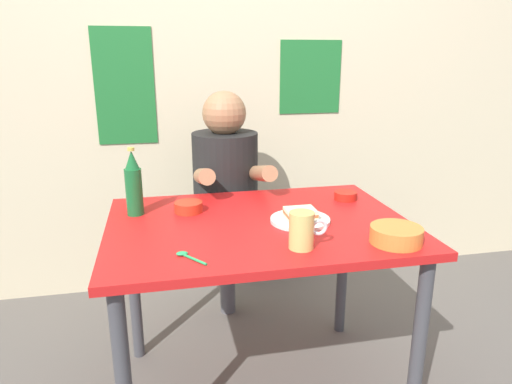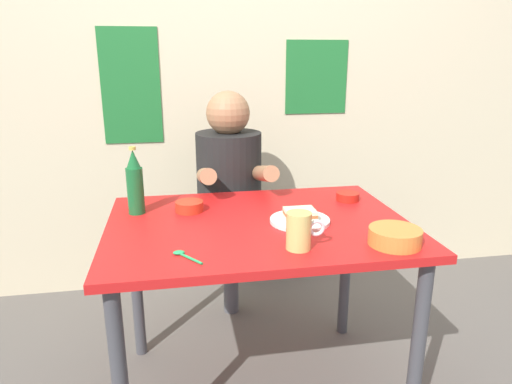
{
  "view_description": "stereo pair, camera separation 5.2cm",
  "coord_description": "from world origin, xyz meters",
  "px_view_note": "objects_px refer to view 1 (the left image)",
  "views": [
    {
      "loc": [
        -0.34,
        -1.56,
        1.33
      ],
      "look_at": [
        0.0,
        0.05,
        0.84
      ],
      "focal_mm": 32.39,
      "sensor_mm": 36.0,
      "label": 1
    },
    {
      "loc": [
        -0.29,
        -1.57,
        1.33
      ],
      "look_at": [
        0.0,
        0.05,
        0.84
      ],
      "focal_mm": 32.39,
      "sensor_mm": 36.0,
      "label": 2
    }
  ],
  "objects_px": {
    "person_seated": "(226,175)",
    "sandwich": "(300,214)",
    "stool": "(227,252)",
    "plate_orange": "(300,220)",
    "dining_table": "(259,245)",
    "beer_bottle": "(134,185)",
    "beer_mug": "(302,230)",
    "sauce_bowl_chili": "(188,207)"
  },
  "relations": [
    {
      "from": "beer_mug",
      "to": "sauce_bowl_chili",
      "type": "height_order",
      "value": "beer_mug"
    },
    {
      "from": "stool",
      "to": "beer_mug",
      "type": "distance_m",
      "value": 1.01
    },
    {
      "from": "stool",
      "to": "sandwich",
      "type": "bearing_deg",
      "value": -74.7
    },
    {
      "from": "sandwich",
      "to": "sauce_bowl_chili",
      "type": "height_order",
      "value": "sandwich"
    },
    {
      "from": "plate_orange",
      "to": "beer_mug",
      "type": "bearing_deg",
      "value": -105.89
    },
    {
      "from": "person_seated",
      "to": "sauce_bowl_chili",
      "type": "bearing_deg",
      "value": -115.25
    },
    {
      "from": "stool",
      "to": "sandwich",
      "type": "relative_size",
      "value": 4.09
    },
    {
      "from": "plate_orange",
      "to": "sandwich",
      "type": "relative_size",
      "value": 2.0
    },
    {
      "from": "stool",
      "to": "sandwich",
      "type": "distance_m",
      "value": 0.81
    },
    {
      "from": "sandwich",
      "to": "beer_mug",
      "type": "distance_m",
      "value": 0.24
    },
    {
      "from": "dining_table",
      "to": "beer_bottle",
      "type": "relative_size",
      "value": 4.2
    },
    {
      "from": "person_seated",
      "to": "sauce_bowl_chili",
      "type": "height_order",
      "value": "person_seated"
    },
    {
      "from": "plate_orange",
      "to": "sandwich",
      "type": "xyz_separation_m",
      "value": [
        0.0,
        -0.0,
        0.02
      ]
    },
    {
      "from": "beer_bottle",
      "to": "sauce_bowl_chili",
      "type": "height_order",
      "value": "beer_bottle"
    },
    {
      "from": "stool",
      "to": "beer_bottle",
      "type": "height_order",
      "value": "beer_bottle"
    },
    {
      "from": "dining_table",
      "to": "stool",
      "type": "distance_m",
      "value": 0.7
    },
    {
      "from": "person_seated",
      "to": "beer_bottle",
      "type": "height_order",
      "value": "person_seated"
    },
    {
      "from": "beer_mug",
      "to": "stool",
      "type": "bearing_deg",
      "value": 97.37
    },
    {
      "from": "stool",
      "to": "beer_bottle",
      "type": "bearing_deg",
      "value": -132.67
    },
    {
      "from": "dining_table",
      "to": "beer_mug",
      "type": "relative_size",
      "value": 8.73
    },
    {
      "from": "stool",
      "to": "plate_orange",
      "type": "height_order",
      "value": "plate_orange"
    },
    {
      "from": "sandwich",
      "to": "beer_bottle",
      "type": "bearing_deg",
      "value": 160.45
    },
    {
      "from": "plate_orange",
      "to": "stool",
      "type": "bearing_deg",
      "value": 105.3
    },
    {
      "from": "sandwich",
      "to": "beer_bottle",
      "type": "relative_size",
      "value": 0.42
    },
    {
      "from": "dining_table",
      "to": "beer_mug",
      "type": "height_order",
      "value": "beer_mug"
    },
    {
      "from": "dining_table",
      "to": "stool",
      "type": "height_order",
      "value": "dining_table"
    },
    {
      "from": "stool",
      "to": "sauce_bowl_chili",
      "type": "distance_m",
      "value": 0.66
    },
    {
      "from": "person_seated",
      "to": "sandwich",
      "type": "bearing_deg",
      "value": -74.45
    },
    {
      "from": "dining_table",
      "to": "beer_mug",
      "type": "distance_m",
      "value": 0.32
    },
    {
      "from": "beer_bottle",
      "to": "sauce_bowl_chili",
      "type": "xyz_separation_m",
      "value": [
        0.2,
        -0.01,
        -0.1
      ]
    },
    {
      "from": "dining_table",
      "to": "beer_bottle",
      "type": "xyz_separation_m",
      "value": [
        -0.45,
        0.18,
        0.21
      ]
    },
    {
      "from": "sandwich",
      "to": "plate_orange",
      "type": "bearing_deg",
      "value": 90.0
    },
    {
      "from": "beer_mug",
      "to": "sauce_bowl_chili",
      "type": "bearing_deg",
      "value": 127.53
    },
    {
      "from": "dining_table",
      "to": "plate_orange",
      "type": "xyz_separation_m",
      "value": [
        0.15,
        -0.03,
        0.1
      ]
    },
    {
      "from": "beer_bottle",
      "to": "sauce_bowl_chili",
      "type": "distance_m",
      "value": 0.22
    },
    {
      "from": "plate_orange",
      "to": "sauce_bowl_chili",
      "type": "height_order",
      "value": "sauce_bowl_chili"
    },
    {
      "from": "beer_mug",
      "to": "sauce_bowl_chili",
      "type": "distance_m",
      "value": 0.54
    },
    {
      "from": "person_seated",
      "to": "beer_mug",
      "type": "distance_m",
      "value": 0.89
    },
    {
      "from": "person_seated",
      "to": "beer_bottle",
      "type": "bearing_deg",
      "value": -133.4
    },
    {
      "from": "beer_mug",
      "to": "sauce_bowl_chili",
      "type": "xyz_separation_m",
      "value": [
        -0.33,
        0.43,
        -0.04
      ]
    },
    {
      "from": "beer_mug",
      "to": "beer_bottle",
      "type": "distance_m",
      "value": 0.69
    },
    {
      "from": "sandwich",
      "to": "beer_bottle",
      "type": "height_order",
      "value": "beer_bottle"
    }
  ]
}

